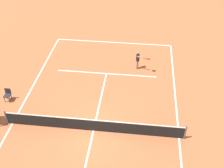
{
  "coord_description": "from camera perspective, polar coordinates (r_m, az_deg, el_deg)",
  "views": [
    {
      "loc": [
        -2.63,
        12.3,
        13.44
      ],
      "look_at": [
        -0.73,
        -3.92,
        0.8
      ],
      "focal_mm": 45.8,
      "sensor_mm": 36.0,
      "label": 1
    }
  ],
  "objects": [
    {
      "name": "ground_plane",
      "position": [
        18.4,
        -3.72,
        -9.26
      ],
      "size": [
        60.0,
        60.0,
        0.0
      ],
      "primitive_type": "plane",
      "color": "#AD5933"
    },
    {
      "name": "player_serving",
      "position": [
        23.21,
        5.27,
        5.02
      ],
      "size": [
        1.17,
        0.87,
        1.61
      ],
      "rotation": [
        0.0,
        0.0,
        1.26
      ],
      "color": "#9E704C",
      "rests_on": "ground"
    },
    {
      "name": "tennis_ball",
      "position": [
        23.04,
        4.33,
        2.05
      ],
      "size": [
        0.07,
        0.07,
        0.07
      ],
      "primitive_type": "sphere",
      "color": "#CCE033",
      "rests_on": "ground"
    },
    {
      "name": "tennis_net",
      "position": [
        18.05,
        -3.78,
        -8.18
      ],
      "size": [
        11.42,
        0.1,
        1.07
      ],
      "color": "#4C4C51",
      "rests_on": "ground"
    },
    {
      "name": "court_lines",
      "position": [
        18.4,
        -3.72,
        -9.25
      ],
      "size": [
        10.82,
        22.84,
        0.01
      ],
      "color": "white",
      "rests_on": "ground"
    },
    {
      "name": "courtside_chair_mid",
      "position": [
        21.47,
        -20.13,
        -1.93
      ],
      "size": [
        0.44,
        0.46,
        0.95
      ],
      "color": "#262626",
      "rests_on": "ground"
    }
  ]
}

